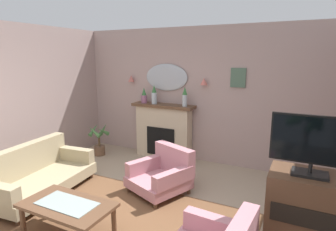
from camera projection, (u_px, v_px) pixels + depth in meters
wall_back at (199, 95)px, 5.72m from camera, size 6.25×0.10×2.72m
patterned_rug at (117, 230)px, 3.51m from camera, size 3.20×2.40×0.01m
fireplace at (163, 131)px, 6.00m from camera, size 1.36×0.36×1.16m
mantel_vase_right at (144, 96)px, 6.02m from camera, size 0.12×0.12×0.33m
mantel_vase_left at (154, 95)px, 5.90m from camera, size 0.11×0.11×0.40m
mantel_vase_centre at (185, 96)px, 5.59m from camera, size 0.10×0.10×0.39m
wall_mirror at (166, 77)px, 5.89m from camera, size 0.96×0.06×0.56m
wall_sconce_left at (131, 79)px, 6.23m from camera, size 0.14×0.14×0.14m
wall_sconce_right at (204, 81)px, 5.48m from camera, size 0.14×0.14×0.14m
framed_picture at (238, 78)px, 5.23m from camera, size 0.28×0.03×0.36m
coffee_table at (67, 208)px, 3.31m from camera, size 1.10×0.60×0.45m
floral_couch at (36, 174)px, 4.43m from camera, size 1.03×1.79×0.76m
armchair_near_fireplace at (163, 173)px, 4.49m from camera, size 1.05×1.06×0.71m
tv_cabinet at (305, 213)px, 3.09m from camera, size 0.80×0.57×0.90m
tv_flatscreen at (313, 144)px, 2.91m from camera, size 0.84×0.24×0.65m
potted_plant_small_fern at (99, 141)px, 6.16m from camera, size 0.38×0.39×0.72m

